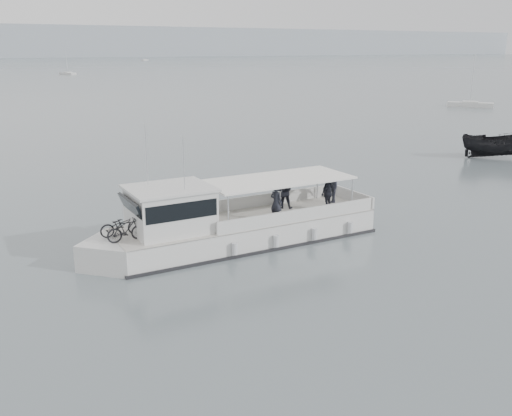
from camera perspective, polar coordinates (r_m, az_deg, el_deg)
ground at (r=22.59m, az=-10.99°, el=-7.55°), size 1400.00×1400.00×0.00m
tour_boat at (r=26.02m, az=-3.35°, el=-1.83°), size 14.24×3.86×5.95m
dark_motorboat at (r=51.30m, az=22.81°, el=5.85°), size 5.82×4.74×2.15m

